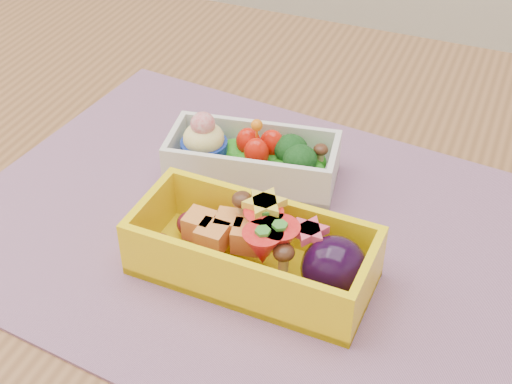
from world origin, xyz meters
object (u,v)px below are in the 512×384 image
at_px(placemat, 246,227).
at_px(bento_white, 252,158).
at_px(bento_yellow, 258,251).
at_px(table, 230,274).

relative_size(placemat, bento_white, 2.96).
xyz_separation_m(placemat, bento_yellow, (0.03, -0.05, 0.03)).
xyz_separation_m(table, bento_white, (0.01, 0.04, 0.12)).
height_order(table, bento_white, bento_white).
height_order(placemat, bento_yellow, bento_yellow).
bearing_deg(bento_yellow, bento_white, 116.28).
bearing_deg(table, placemat, -45.08).
xyz_separation_m(bento_white, bento_yellow, (0.06, -0.12, 0.01)).
bearing_deg(table, bento_yellow, -52.68).
xyz_separation_m(table, bento_yellow, (0.07, -0.09, 0.13)).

